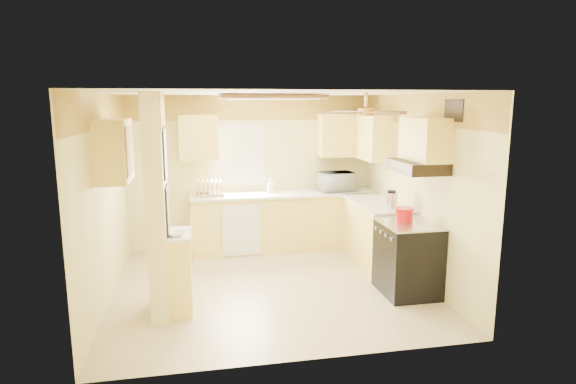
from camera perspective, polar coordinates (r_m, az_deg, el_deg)
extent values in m
plane|color=tan|center=(6.48, -2.12, -11.06)|extent=(4.00, 4.00, 0.00)
plane|color=white|center=(6.02, -2.29, 11.63)|extent=(4.00, 4.00, 0.00)
plane|color=#E8D88E|center=(7.99, -4.30, 2.37)|extent=(4.00, 0.00, 4.00)
plane|color=#E8D88E|center=(4.31, 1.70, -4.81)|extent=(4.00, 0.00, 4.00)
plane|color=#E8D88E|center=(6.15, -20.93, -0.80)|extent=(0.00, 3.80, 3.80)
plane|color=#E8D88E|center=(6.72, 14.89, 0.47)|extent=(0.00, 3.80, 3.80)
cube|color=yellow|center=(7.88, -4.39, 9.92)|extent=(4.00, 0.02, 0.40)
cube|color=#E8D88E|center=(5.54, -15.25, -1.69)|extent=(0.20, 0.70, 2.50)
cube|color=#E6CC5F|center=(5.74, -12.64, -9.43)|extent=(0.25, 0.55, 0.90)
cube|color=white|center=(5.60, -12.83, -4.91)|extent=(0.28, 0.58, 0.04)
cube|color=#E6CC5F|center=(7.92, -0.36, -3.56)|extent=(3.00, 0.60, 0.90)
cube|color=#E6CC5F|center=(7.32, 10.42, -4.96)|extent=(0.60, 1.40, 0.90)
cube|color=white|center=(7.81, -0.36, -0.24)|extent=(3.04, 0.64, 0.04)
cube|color=white|center=(7.20, 10.47, -1.36)|extent=(0.64, 1.44, 0.04)
cube|color=white|center=(7.53, -5.56, -4.54)|extent=(0.58, 0.02, 0.80)
cube|color=white|center=(7.91, -6.12, 4.45)|extent=(0.92, 0.02, 1.02)
cube|color=white|center=(7.91, -6.13, 4.45)|extent=(0.80, 0.02, 0.90)
cube|color=#E6CC5F|center=(7.69, -10.55, 6.40)|extent=(0.60, 0.35, 0.70)
cube|color=#E6CC5F|center=(8.08, 6.85, 6.70)|extent=(0.90, 0.35, 0.70)
cube|color=#E6CC5F|center=(7.72, 9.88, 6.44)|extent=(0.35, 1.00, 0.70)
cube|color=#E6CC5F|center=(5.80, -20.03, 4.59)|extent=(0.35, 0.75, 0.70)
cube|color=#E6CC5F|center=(6.07, 15.96, 6.02)|extent=(0.35, 0.76, 0.52)
cube|color=black|center=(6.30, 13.99, -7.69)|extent=(0.65, 0.76, 0.90)
cube|color=silver|center=(6.17, 14.18, -3.67)|extent=(0.66, 0.77, 0.02)
cylinder|color=silver|center=(5.85, 12.23, -5.45)|extent=(0.03, 0.05, 0.05)
cylinder|color=silver|center=(6.00, 11.59, -5.02)|extent=(0.03, 0.05, 0.05)
cylinder|color=silver|center=(6.14, 11.02, -4.63)|extent=(0.03, 0.05, 0.05)
cylinder|color=silver|center=(6.29, 10.44, -4.24)|extent=(0.03, 0.05, 0.05)
cube|color=black|center=(6.07, 15.09, 2.93)|extent=(0.50, 0.76, 0.14)
cube|color=black|center=(5.44, -14.40, 4.54)|extent=(0.02, 0.42, 0.57)
cube|color=white|center=(5.44, -14.34, 4.54)|extent=(0.01, 0.37, 0.52)
cube|color=black|center=(5.54, -14.09, -2.16)|extent=(0.02, 0.42, 0.57)
cube|color=yellow|center=(5.54, -14.03, -2.15)|extent=(0.01, 0.37, 0.52)
cube|color=brown|center=(6.53, -2.08, 11.20)|extent=(1.35, 0.95, 0.06)
cube|color=white|center=(6.53, -2.08, 10.98)|extent=(1.15, 0.75, 0.02)
cylinder|color=gold|center=(5.59, 9.22, 10.75)|extent=(0.04, 0.04, 0.16)
cylinder|color=gold|center=(5.59, 9.18, 9.32)|extent=(0.18, 0.18, 0.08)
cube|color=brown|center=(5.80, 11.63, 9.28)|extent=(0.55, 0.28, 0.01)
cube|color=brown|center=(5.84, 7.13, 9.42)|extent=(0.28, 0.55, 0.01)
cube|color=brown|center=(5.39, 6.54, 9.34)|extent=(0.55, 0.28, 0.01)
cube|color=brown|center=(5.35, 11.41, 9.19)|extent=(0.28, 0.55, 0.01)
cube|color=black|center=(5.82, 19.09, 9.12)|extent=(0.02, 0.40, 0.25)
imported|color=white|center=(8.00, 5.74, 1.24)|extent=(0.60, 0.43, 0.31)
imported|color=white|center=(5.46, -13.14, -4.87)|extent=(0.25, 0.25, 0.05)
cylinder|color=red|center=(6.28, 13.60, -2.64)|extent=(0.22, 0.22, 0.14)
cylinder|color=red|center=(6.26, 13.63, -1.92)|extent=(0.24, 0.24, 0.02)
cylinder|color=silver|center=(6.78, 12.15, -1.01)|extent=(0.17, 0.17, 0.23)
cylinder|color=black|center=(6.76, 12.19, 0.08)|extent=(0.11, 0.11, 0.03)
cube|color=tan|center=(7.67, -9.22, -0.26)|extent=(0.43, 0.33, 0.04)
cube|color=tan|center=(7.65, -10.53, 0.40)|extent=(0.02, 0.28, 0.24)
cube|color=tan|center=(7.65, -10.01, 0.42)|extent=(0.02, 0.28, 0.24)
cube|color=tan|center=(7.66, -9.49, 0.44)|extent=(0.02, 0.28, 0.24)
cube|color=tan|center=(7.66, -8.96, 0.46)|extent=(0.02, 0.28, 0.24)
cube|color=tan|center=(7.66, -8.44, 0.48)|extent=(0.02, 0.28, 0.24)
cube|color=tan|center=(7.66, -7.92, 0.50)|extent=(0.02, 0.28, 0.24)
cylinder|color=white|center=(7.65, -10.01, 0.42)|extent=(0.02, 0.24, 0.24)
cylinder|color=white|center=(7.66, -8.96, 0.46)|extent=(0.02, 0.24, 0.24)
cylinder|color=white|center=(7.85, -2.08, 0.50)|extent=(0.12, 0.12, 0.15)
cylinder|color=tan|center=(7.85, -1.93, 0.81)|extent=(0.01, 0.01, 0.23)
cylinder|color=tan|center=(7.86, -2.11, 0.83)|extent=(0.01, 0.01, 0.23)
cylinder|color=tan|center=(7.84, -2.24, 0.80)|extent=(0.01, 0.01, 0.23)
cylinder|color=tan|center=(7.82, -2.05, 0.78)|extent=(0.01, 0.01, 0.23)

